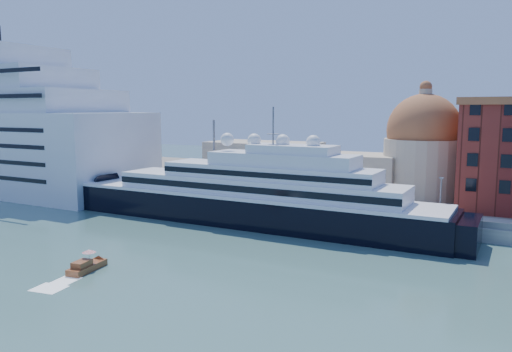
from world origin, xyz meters
The scene contains 9 objects.
ground centered at (0.00, 0.00, 0.00)m, with size 400.00×400.00×0.00m, color #39625C.
quay centered at (0.00, 34.00, 1.25)m, with size 180.00×10.00×2.50m, color gray.
land centered at (0.00, 75.00, 1.00)m, with size 260.00×72.00×2.00m, color slate.
quay_fence centered at (0.00, 29.50, 3.10)m, with size 180.00×0.10×1.20m, color slate.
superyacht centered at (-8.63, 23.00, 4.70)m, with size 91.21×12.64×27.26m.
service_barge centered at (-55.08, 20.07, 0.85)m, with size 13.20×4.47×2.96m.
water_taxi centered at (-11.06, -14.26, 0.75)m, with size 3.17×6.80×3.11m.
church centered at (6.39, 57.72, 10.91)m, with size 66.00×18.00×25.50m.
lamp_posts centered at (-12.67, 32.27, 9.84)m, with size 120.80×2.40×18.00m.
Camera 1 is at (42.66, -63.19, 22.79)m, focal length 35.00 mm.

